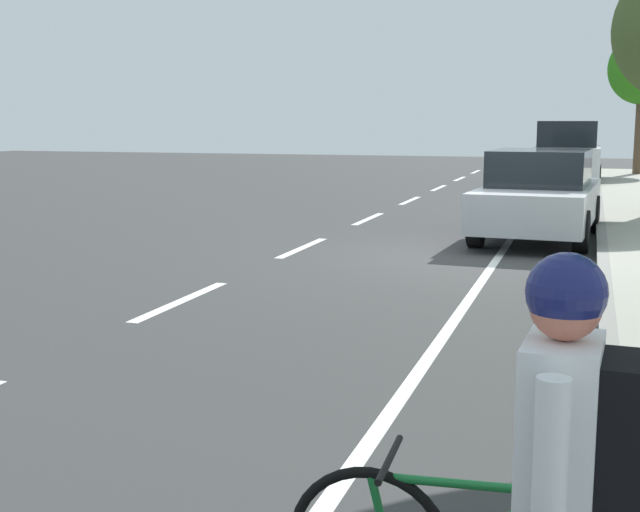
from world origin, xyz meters
name	(u,v)px	position (x,y,z in m)	size (l,w,h in m)	color
ground	(476,258)	(0.00, 0.00, 0.00)	(70.37, 70.37, 0.00)	#373737
curb_edge	(603,258)	(1.78, 0.00, 0.08)	(0.16, 43.98, 0.17)	gray
lane_stripe_centre	(302,248)	(-2.77, 0.11, 0.00)	(0.14, 44.20, 0.01)	white
lane_stripe_bike_edge	(497,258)	(0.31, 0.00, 0.00)	(0.12, 43.98, 0.01)	white
parked_sedan_silver_second	(539,195)	(0.74, 2.36, 0.75)	(2.03, 4.49, 1.52)	#B7BABF
parked_suv_white_mid	(567,153)	(0.84, 14.54, 1.03)	(1.98, 4.71, 1.99)	white
cyclist_with_backpack	(569,456)	(1.54, -9.86, 0.98)	(0.42, 0.62, 1.62)	#C6B284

